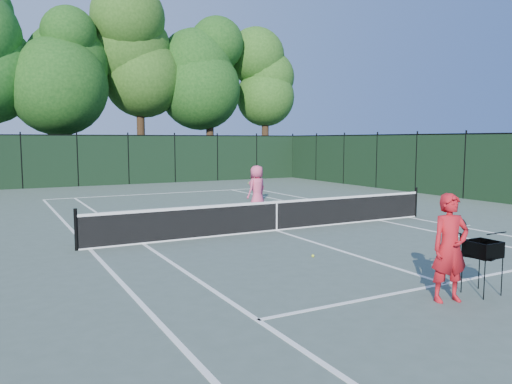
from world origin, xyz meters
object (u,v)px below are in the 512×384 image
player_green (255,184)px  loose_ball_midcourt (313,256)px  ball_hopper (483,249)px  coach (450,248)px  player_pink (257,189)px

player_green → loose_ball_midcourt: 10.92m
ball_hopper → player_green: bearing=63.7°
player_green → loose_ball_midcourt: player_green is taller
coach → player_pink: coach is taller
player_pink → loose_ball_midcourt: size_ratio=26.38×
coach → ball_hopper: (0.84, -0.01, -0.12)m
coach → loose_ball_midcourt: (-0.21, 3.74, -0.90)m
ball_hopper → coach: bearing=164.6°
player_pink → player_green: 3.55m
coach → player_green: bearing=90.0°
player_pink → ball_hopper: size_ratio=1.85×
coach → ball_hopper: bearing=14.2°
coach → loose_ball_midcourt: size_ratio=27.35×
loose_ball_midcourt → player_pink: bearing=72.0°
player_green → player_pink: bearing=71.0°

